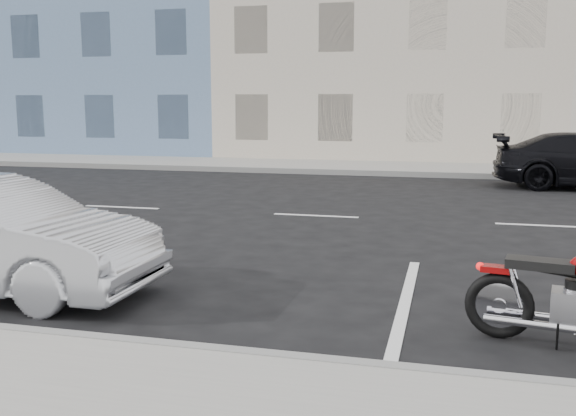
% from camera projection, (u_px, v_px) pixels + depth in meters
% --- Properties ---
extents(ground, '(120.00, 120.00, 0.00)m').
position_uv_depth(ground, '(425.00, 221.00, 11.47)').
color(ground, black).
rests_on(ground, ground).
extents(sidewalk_far, '(80.00, 3.40, 0.15)m').
position_uv_depth(sidewalk_far, '(281.00, 165.00, 21.00)').
color(sidewalk_far, gray).
rests_on(sidewalk_far, ground).
extents(curb_far, '(80.00, 0.12, 0.16)m').
position_uv_depth(curb_far, '(266.00, 170.00, 19.37)').
color(curb_far, gray).
rests_on(curb_far, ground).
extents(bldg_blue, '(12.00, 12.00, 13.00)m').
position_uv_depth(bldg_blue, '(134.00, 6.00, 29.44)').
color(bldg_blue, slate).
rests_on(bldg_blue, ground).
extents(bldg_cream, '(12.00, 12.00, 11.50)m').
position_uv_depth(bldg_cream, '(397.00, 14.00, 26.62)').
color(bldg_cream, beige).
rests_on(bldg_cream, ground).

